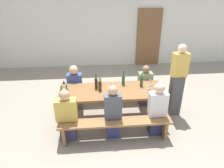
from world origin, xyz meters
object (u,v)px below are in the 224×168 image
at_px(wine_glass_0, 101,79).
at_px(wine_bottle_5, 100,86).
at_px(tasting_table, 112,93).
at_px(wine_bottle_0, 96,83).
at_px(wine_glass_2, 151,80).
at_px(seated_guest_near_0, 67,116).
at_px(seated_guest_far_1, 145,87).
at_px(bench_near, 115,125).
at_px(wine_bottle_2, 141,81).
at_px(seated_guest_near_1, 113,113).
at_px(wine_bottle_3, 62,94).
at_px(wine_bottle_4, 123,79).
at_px(wine_glass_3, 64,82).
at_px(wine_glass_1, 149,84).
at_px(standing_host, 177,82).
at_px(bench_far, 109,90).
at_px(wine_bottle_1, 67,94).
at_px(seated_guest_near_2, 157,110).
at_px(seated_guest_far_0, 75,88).
at_px(wooden_door, 149,38).

bearing_deg(wine_glass_0, wine_bottle_5, -96.38).
relative_size(tasting_table, wine_bottle_0, 6.63).
distance_m(wine_glass_0, wine_glass_2, 1.14).
distance_m(tasting_table, seated_guest_near_0, 1.11).
xyz_separation_m(wine_glass_2, seated_guest_far_1, (-0.02, 0.40, -0.36)).
height_order(bench_near, seated_guest_near_0, seated_guest_near_0).
height_order(wine_bottle_2, seated_guest_near_1, seated_guest_near_1).
bearing_deg(wine_bottle_3, seated_guest_far_1, 24.09).
relative_size(wine_bottle_3, wine_glass_2, 1.74).
bearing_deg(tasting_table, wine_bottle_4, 42.24).
bearing_deg(wine_glass_3, wine_bottle_5, -19.09).
xyz_separation_m(bench_near, seated_guest_near_0, (-0.93, 0.15, 0.16)).
xyz_separation_m(wine_bottle_0, seated_guest_near_1, (0.30, -0.69, -0.33)).
height_order(wine_glass_1, standing_host, standing_host).
xyz_separation_m(bench_far, wine_bottle_0, (-0.34, -0.61, 0.52)).
bearing_deg(wine_bottle_5, wine_bottle_3, -159.59).
height_order(wine_bottle_2, wine_glass_1, wine_bottle_2).
bearing_deg(bench_far, wine_glass_3, -157.55).
bearing_deg(wine_bottle_1, wine_glass_1, 9.70).
distance_m(wine_glass_1, wine_glass_2, 0.22).
distance_m(wine_bottle_5, seated_guest_far_1, 1.33).
xyz_separation_m(seated_guest_near_2, seated_guest_far_0, (-1.72, 1.16, -0.00)).
bearing_deg(wine_glass_0, tasting_table, -57.26).
bearing_deg(bench_far, tasting_table, -90.00).
xyz_separation_m(bench_far, wine_bottle_1, (-0.93, -1.05, 0.51)).
relative_size(wine_bottle_3, wine_glass_1, 1.76).
xyz_separation_m(wine_glass_1, seated_guest_near_2, (0.05, -0.56, -0.31)).
xyz_separation_m(wine_glass_1, seated_guest_far_0, (-1.67, 0.60, -0.32)).
height_order(wine_bottle_1, standing_host, standing_host).
xyz_separation_m(wine_bottle_3, wine_glass_3, (-0.04, 0.57, -0.01)).
bearing_deg(seated_guest_near_2, wine_glass_0, 49.51).
xyz_separation_m(wine_bottle_0, seated_guest_far_1, (1.23, 0.46, -0.37)).
height_order(tasting_table, wine_glass_1, wine_glass_1).
bearing_deg(wine_bottle_5, wine_bottle_2, 8.01).
bearing_deg(wooden_door, standing_host, -93.24).
height_order(bench_near, seated_guest_far_1, seated_guest_far_1).
distance_m(tasting_table, seated_guest_far_0, 1.04).
bearing_deg(wine_glass_2, seated_guest_near_1, -141.17).
height_order(wine_bottle_1, wine_glass_0, wine_bottle_1).
distance_m(tasting_table, seated_guest_far_1, 1.07).
distance_m(tasting_table, wine_glass_0, 0.45).
height_order(bench_near, wine_bottle_1, wine_bottle_1).
height_order(wine_bottle_1, wine_glass_2, wine_bottle_1).
xyz_separation_m(wine_glass_0, seated_guest_near_2, (1.08, -0.93, -0.31)).
bearing_deg(bench_near, seated_guest_near_1, 103.26).
xyz_separation_m(wooden_door, seated_guest_near_1, (-1.74, -4.09, -0.50)).
bearing_deg(wine_glass_1, wine_bottle_0, 173.25).
height_order(bench_far, wine_bottle_4, wine_bottle_4).
bearing_deg(standing_host, seated_guest_far_1, -37.04).
relative_size(wine_glass_1, seated_guest_near_0, 0.15).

